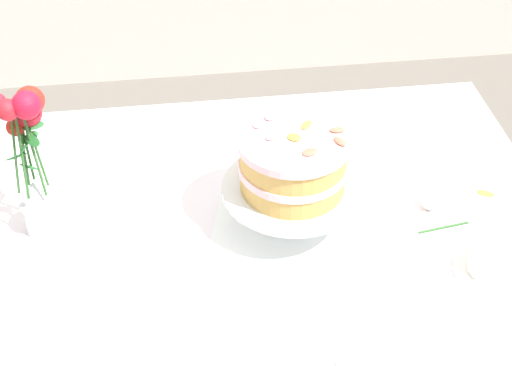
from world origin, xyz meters
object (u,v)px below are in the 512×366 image
object	(u,v)px
layer_cake	(293,162)
teacup	(489,264)
flower_vase	(32,161)
cake_stand	(292,192)
fallen_rose	(431,202)
dining_table	(234,268)

from	to	relation	value
layer_cake	teacup	world-z (taller)	layer_cake
layer_cake	flower_vase	size ratio (longest dim) A/B	0.63
cake_stand	layer_cake	size ratio (longest dim) A/B	1.30
layer_cake	teacup	distance (m)	0.43
fallen_rose	dining_table	bearing A→B (deg)	-175.56
layer_cake	dining_table	bearing A→B (deg)	-166.26
cake_stand	fallen_rose	distance (m)	0.31
cake_stand	layer_cake	xyz separation A→B (m)	(0.00, 0.00, 0.08)
flower_vase	teacup	size ratio (longest dim) A/B	2.70
layer_cake	flower_vase	xyz separation A→B (m)	(-0.51, 0.05, 0.02)
flower_vase	fallen_rose	bearing A→B (deg)	-3.05
cake_stand	teacup	world-z (taller)	cake_stand
cake_stand	flower_vase	xyz separation A→B (m)	(-0.51, 0.05, 0.10)
cake_stand	teacup	xyz separation A→B (m)	(0.36, -0.20, -0.06)
dining_table	layer_cake	size ratio (longest dim) A/B	6.27
flower_vase	fallen_rose	xyz separation A→B (m)	(0.82, -0.04, -0.16)
dining_table	fallen_rose	size ratio (longest dim) A/B	12.29
layer_cake	flower_vase	world-z (taller)	flower_vase
layer_cake	teacup	bearing A→B (deg)	-28.85
dining_table	teacup	world-z (taller)	teacup
dining_table	fallen_rose	world-z (taller)	fallen_rose
teacup	fallen_rose	size ratio (longest dim) A/B	1.15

